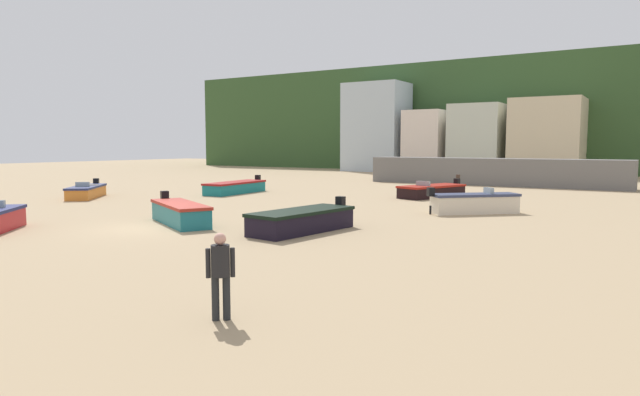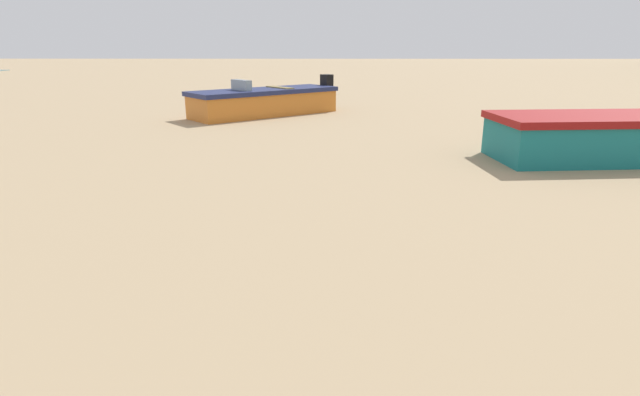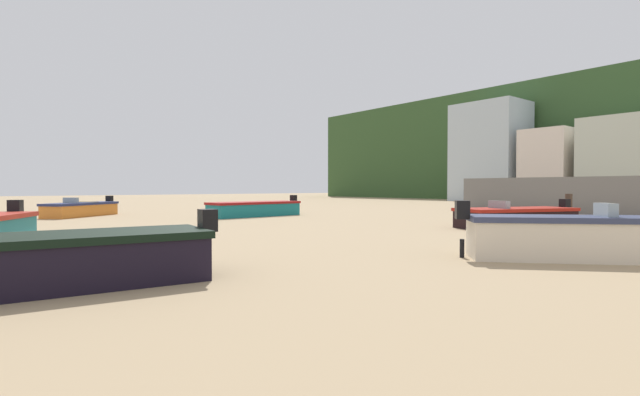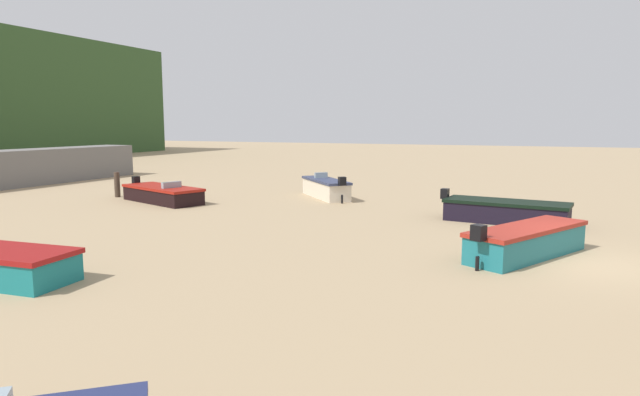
{
  "view_description": "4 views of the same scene",
  "coord_description": "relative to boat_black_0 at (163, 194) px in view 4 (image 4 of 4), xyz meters",
  "views": [
    {
      "loc": [
        16.8,
        -14.55,
        3.21
      ],
      "look_at": [
        3.06,
        7.37,
        0.71
      ],
      "focal_mm": 30.94,
      "sensor_mm": 36.0,
      "label": 1
    },
    {
      "loc": [
        1.11,
        7.93,
        1.88
      ],
      "look_at": [
        -1.88,
        7.89,
        0.95
      ],
      "focal_mm": 27.58,
      "sensor_mm": 36.0,
      "label": 2
    },
    {
      "loc": [
        13.36,
        1.05,
        1.54
      ],
      "look_at": [
        -3.02,
        14.3,
        1.03
      ],
      "focal_mm": 25.34,
      "sensor_mm": 36.0,
      "label": 3
    },
    {
      "loc": [
        -15.77,
        0.79,
        3.7
      ],
      "look_at": [
        3.38,
        8.94,
        0.84
      ],
      "focal_mm": 30.43,
      "sensor_mm": 36.0,
      "label": 4
    }
  ],
  "objects": [
    {
      "name": "boat_teal_3",
      "position": [
        -4.59,
        -16.36,
        0.05
      ],
      "size": [
        4.53,
        3.2,
        1.18
      ],
      "rotation": [
        0.0,
        0.0,
        4.23
      ],
      "color": "#1C6F79",
      "rests_on": "ground"
    },
    {
      "name": "boat_black_2",
      "position": [
        0.77,
        -15.4,
        0.03
      ],
      "size": [
        2.14,
        4.83,
        1.14
      ],
      "rotation": [
        0.0,
        0.0,
        3.02
      ],
      "color": "black",
      "rests_on": "ground"
    },
    {
      "name": "mooring_post_near_water",
      "position": [
        0.56,
        3.29,
        0.25
      ],
      "size": [
        0.28,
        0.28,
        1.27
      ],
      "primitive_type": "cylinder",
      "color": "#423429",
      "rests_on": "ground"
    },
    {
      "name": "boat_black_0",
      "position": [
        0.0,
        0.0,
        0.0
      ],
      "size": [
        3.12,
        4.94,
        1.07
      ],
      "rotation": [
        0.0,
        0.0,
        2.8
      ],
      "color": "black",
      "rests_on": "ground"
    },
    {
      "name": "ground_plane",
      "position": [
        -4.73,
        -17.64,
        -0.39
      ],
      "size": [
        160.0,
        160.0,
        0.0
      ],
      "primitive_type": "plane",
      "color": "tan"
    },
    {
      "name": "boat_cream_4",
      "position": [
        4.54,
        -6.5,
        0.09
      ],
      "size": [
        3.84,
        3.68,
        1.25
      ],
      "rotation": [
        0.0,
        0.0,
        5.46
      ],
      "color": "beige",
      "rests_on": "ground"
    }
  ]
}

